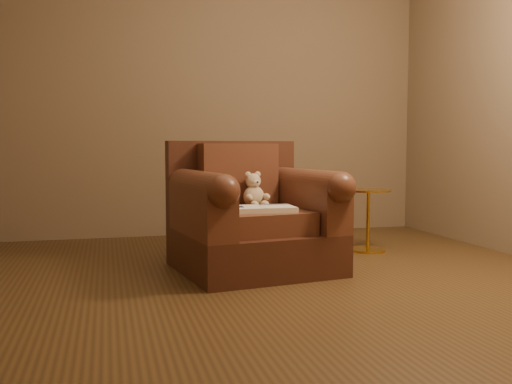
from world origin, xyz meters
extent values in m
plane|color=#4F371B|center=(0.00, 0.00, 0.00)|extent=(4.00, 4.00, 0.00)
cube|color=#756048|center=(0.00, 2.00, 1.35)|extent=(4.00, 0.02, 2.70)
cube|color=#422116|center=(-0.10, 0.31, 0.14)|extent=(1.12, 1.07, 0.28)
cube|color=#422116|center=(-0.16, 0.72, 0.58)|extent=(0.99, 0.25, 0.61)
cube|color=brown|center=(-0.09, 0.26, 0.35)|extent=(0.67, 0.77, 0.15)
cube|color=brown|center=(-0.14, 0.60, 0.64)|extent=(0.59, 0.24, 0.44)
cube|color=brown|center=(-0.48, 0.20, 0.43)|extent=(0.32, 0.86, 0.32)
cube|color=brown|center=(0.30, 0.32, 0.43)|extent=(0.32, 0.86, 0.32)
cylinder|color=brown|center=(-0.48, 0.20, 0.59)|extent=(0.32, 0.86, 0.20)
cylinder|color=brown|center=(0.30, 0.32, 0.59)|extent=(0.32, 0.86, 0.20)
ellipsoid|color=#CFB591|center=(-0.06, 0.46, 0.49)|extent=(0.15, 0.13, 0.15)
sphere|color=#CFB591|center=(-0.06, 0.47, 0.60)|extent=(0.11, 0.11, 0.11)
ellipsoid|color=#CFB591|center=(-0.10, 0.46, 0.65)|extent=(0.04, 0.02, 0.04)
ellipsoid|color=#CFB591|center=(-0.03, 0.48, 0.65)|extent=(0.04, 0.02, 0.04)
ellipsoid|color=beige|center=(-0.05, 0.41, 0.59)|extent=(0.05, 0.03, 0.04)
sphere|color=black|center=(-0.05, 0.40, 0.60)|extent=(0.02, 0.02, 0.02)
ellipsoid|color=#CFB591|center=(-0.12, 0.38, 0.49)|extent=(0.05, 0.10, 0.05)
ellipsoid|color=#CFB591|center=(0.02, 0.41, 0.49)|extent=(0.05, 0.10, 0.05)
ellipsoid|color=#CFB591|center=(-0.08, 0.36, 0.45)|extent=(0.06, 0.10, 0.05)
ellipsoid|color=#CFB591|center=(0.00, 0.38, 0.45)|extent=(0.06, 0.10, 0.05)
cube|color=beige|center=(-0.09, 0.15, 0.44)|extent=(0.43, 0.27, 0.03)
cube|color=white|center=(-0.20, 0.15, 0.46)|extent=(0.21, 0.26, 0.00)
cube|color=white|center=(0.02, 0.15, 0.46)|extent=(0.21, 0.26, 0.00)
cube|color=beige|center=(-0.09, 0.15, 0.46)|extent=(0.01, 0.26, 0.00)
cube|color=#0F1638|center=(-0.25, 0.15, 0.46)|extent=(0.07, 0.09, 0.00)
cube|color=slate|center=(0.02, 0.24, 0.46)|extent=(0.19, 0.06, 0.00)
cylinder|color=gold|center=(0.97, 0.77, 0.01)|extent=(0.29, 0.29, 0.02)
cylinder|color=gold|center=(0.97, 0.77, 0.25)|extent=(0.03, 0.03, 0.47)
cylinder|color=gold|center=(0.97, 0.77, 0.49)|extent=(0.36, 0.36, 0.02)
cylinder|color=gold|center=(0.97, 0.77, 0.48)|extent=(0.03, 0.03, 0.02)
camera|label=1|loc=(-1.06, -3.41, 0.84)|focal=40.00mm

